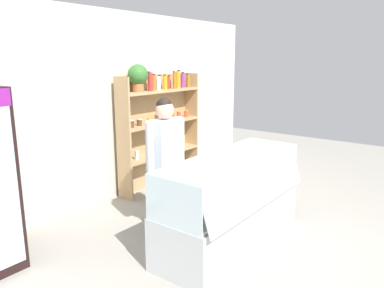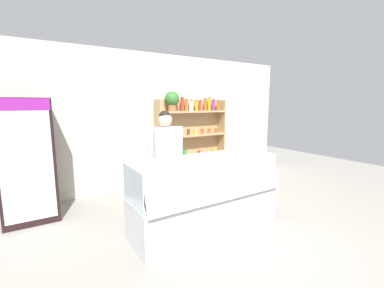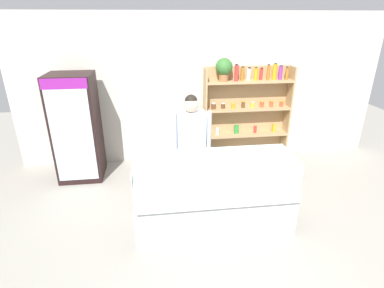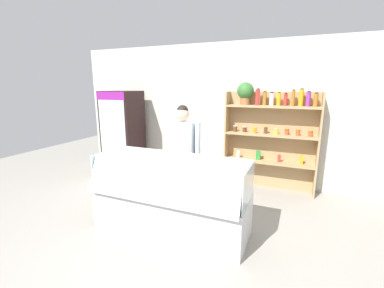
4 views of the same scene
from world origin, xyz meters
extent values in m
plane|color=gray|center=(0.00, 0.00, 0.00)|extent=(12.00, 12.00, 0.00)
cube|color=beige|center=(0.00, 2.31, 1.35)|extent=(6.80, 0.10, 2.70)
cube|color=black|center=(-2.20, 1.75, 0.89)|extent=(0.71, 0.66, 1.79)
cube|color=silver|center=(-2.20, 1.42, 0.89)|extent=(0.63, 0.01, 1.59)
cube|color=#8C1E8C|center=(-2.20, 1.41, 1.70)|extent=(0.67, 0.01, 0.16)
cylinder|color=red|center=(-2.42, 1.48, 0.35)|extent=(0.07, 0.07, 0.19)
cylinder|color=silver|center=(-2.28, 1.48, 0.33)|extent=(0.06, 0.06, 0.16)
cylinder|color=purple|center=(-2.13, 1.48, 0.35)|extent=(0.06, 0.06, 0.20)
cylinder|color=red|center=(-1.98, 1.48, 0.32)|extent=(0.05, 0.05, 0.14)
cylinder|color=purple|center=(-2.40, 1.48, 0.80)|extent=(0.05, 0.05, 0.17)
cylinder|color=#9E6623|center=(-2.20, 1.48, 0.79)|extent=(0.06, 0.06, 0.16)
cylinder|color=silver|center=(-2.01, 1.48, 0.79)|extent=(0.05, 0.05, 0.15)
cylinder|color=silver|center=(-2.42, 1.48, 1.25)|extent=(0.06, 0.06, 0.15)
cylinder|color=#9E6623|center=(-2.28, 1.48, 1.28)|extent=(0.06, 0.06, 0.21)
cylinder|color=#3356B2|center=(-2.13, 1.48, 1.27)|extent=(0.07, 0.07, 0.18)
cylinder|color=purple|center=(-1.98, 1.48, 1.27)|extent=(0.06, 0.06, 0.19)
cube|color=tan|center=(0.79, 2.16, 0.89)|extent=(1.61, 0.02, 1.79)
cube|color=tan|center=(0.00, 2.02, 0.89)|extent=(0.03, 0.28, 1.79)
cube|color=tan|center=(1.58, 2.02, 0.89)|extent=(0.03, 0.28, 1.79)
cube|color=tan|center=(0.79, 2.02, 0.54)|extent=(1.55, 0.28, 0.04)
cube|color=tan|center=(0.79, 2.02, 1.04)|extent=(1.55, 0.28, 0.04)
cube|color=tan|center=(0.79, 2.02, 1.54)|extent=(1.55, 0.28, 0.04)
cylinder|color=#996038|center=(0.32, 2.02, 1.62)|extent=(0.17, 0.17, 0.12)
sphere|color=#356C2D|center=(0.32, 2.02, 1.80)|extent=(0.30, 0.30, 0.30)
cylinder|color=red|center=(0.54, 1.99, 1.69)|extent=(0.07, 0.07, 0.27)
cylinder|color=black|center=(0.54, 2.02, 1.84)|extent=(0.05, 0.05, 0.02)
cylinder|color=#9E6623|center=(0.66, 2.03, 1.67)|extent=(0.06, 0.06, 0.23)
cylinder|color=black|center=(0.66, 2.02, 1.79)|extent=(0.04, 0.04, 0.02)
cylinder|color=silver|center=(0.78, 2.04, 1.66)|extent=(0.08, 0.08, 0.21)
cylinder|color=black|center=(0.78, 2.02, 1.78)|extent=(0.05, 0.05, 0.02)
cylinder|color=orange|center=(0.90, 2.00, 1.66)|extent=(0.06, 0.06, 0.21)
cylinder|color=black|center=(0.90, 2.02, 1.78)|extent=(0.04, 0.04, 0.02)
cylinder|color=red|center=(1.01, 2.04, 1.66)|extent=(0.06, 0.06, 0.20)
cylinder|color=black|center=(1.01, 2.02, 1.77)|extent=(0.04, 0.04, 0.02)
cylinder|color=#9E6623|center=(1.12, 2.00, 1.68)|extent=(0.06, 0.06, 0.26)
cylinder|color=black|center=(1.12, 2.02, 1.82)|extent=(0.04, 0.04, 0.02)
cylinder|color=orange|center=(1.25, 2.03, 1.69)|extent=(0.07, 0.07, 0.28)
cylinder|color=black|center=(1.25, 2.02, 1.84)|extent=(0.05, 0.05, 0.02)
cylinder|color=purple|center=(1.36, 2.03, 1.67)|extent=(0.07, 0.07, 0.24)
cylinder|color=black|center=(1.36, 2.02, 1.80)|extent=(0.04, 0.04, 0.02)
cylinder|color=#9E6623|center=(1.47, 2.00, 1.66)|extent=(0.06, 0.06, 0.21)
cylinder|color=black|center=(1.47, 2.02, 1.78)|extent=(0.04, 0.04, 0.02)
cylinder|color=brown|center=(0.16, 2.02, 1.10)|extent=(0.08, 0.08, 0.10)
cylinder|color=silver|center=(0.16, 2.02, 1.16)|extent=(0.08, 0.08, 0.01)
cylinder|color=brown|center=(0.33, 2.03, 1.10)|extent=(0.08, 0.08, 0.09)
cylinder|color=silver|center=(0.33, 2.02, 1.15)|extent=(0.08, 0.08, 0.01)
cylinder|color=orange|center=(0.52, 2.01, 1.10)|extent=(0.07, 0.07, 0.09)
cylinder|color=gold|center=(0.52, 2.02, 1.15)|extent=(0.07, 0.07, 0.01)
cylinder|color=brown|center=(0.71, 2.03, 1.11)|extent=(0.07, 0.07, 0.12)
cylinder|color=gold|center=(0.71, 2.02, 1.18)|extent=(0.07, 0.07, 0.01)
cylinder|color=yellow|center=(0.89, 2.03, 1.10)|extent=(0.07, 0.07, 0.09)
cylinder|color=silver|center=(0.89, 2.02, 1.16)|extent=(0.07, 0.07, 0.01)
cylinder|color=#BF4C2D|center=(1.07, 2.03, 1.11)|extent=(0.07, 0.07, 0.10)
cylinder|color=gold|center=(1.07, 2.02, 1.16)|extent=(0.07, 0.07, 0.01)
cylinder|color=#BF4C2D|center=(1.25, 2.03, 1.11)|extent=(0.07, 0.07, 0.10)
cylinder|color=gold|center=(1.25, 2.02, 1.16)|extent=(0.07, 0.07, 0.01)
cylinder|color=#BF4C2D|center=(1.44, 2.02, 1.10)|extent=(0.07, 0.07, 0.10)
cylinder|color=gold|center=(1.44, 2.02, 1.16)|extent=(0.07, 0.07, 0.01)
cube|color=silver|center=(0.24, 2.02, 0.62)|extent=(0.05, 0.04, 0.14)
cube|color=#2D8C38|center=(0.61, 2.02, 0.64)|extent=(0.08, 0.05, 0.17)
cube|color=red|center=(0.98, 2.02, 0.62)|extent=(0.05, 0.04, 0.13)
cube|color=orange|center=(1.35, 2.02, 0.63)|extent=(0.05, 0.04, 0.15)
cube|color=silver|center=(-0.20, 0.10, 0.28)|extent=(2.01, 0.69, 0.55)
cube|color=white|center=(-0.20, 0.10, 0.57)|extent=(1.95, 0.63, 0.03)
cube|color=silver|center=(-0.20, -0.22, 0.78)|extent=(1.97, 0.16, 0.47)
cube|color=silver|center=(-0.20, 0.15, 1.00)|extent=(1.97, 0.53, 0.01)
cube|color=silver|center=(-1.20, 0.10, 0.78)|extent=(0.01, 0.65, 0.45)
cube|color=silver|center=(0.79, 0.10, 0.78)|extent=(0.01, 0.65, 0.45)
cube|color=tan|center=(-1.04, 0.18, 0.61)|extent=(0.17, 0.11, 0.05)
cube|color=white|center=(-1.04, -0.02, 0.61)|extent=(0.05, 0.03, 0.02)
cube|color=tan|center=(-0.83, 0.18, 0.61)|extent=(0.16, 0.11, 0.05)
cube|color=white|center=(-0.83, -0.02, 0.61)|extent=(0.05, 0.03, 0.02)
cube|color=tan|center=(-0.62, 0.18, 0.61)|extent=(0.16, 0.12, 0.05)
cube|color=white|center=(-0.62, -0.02, 0.61)|extent=(0.05, 0.03, 0.02)
cube|color=tan|center=(-0.41, 0.18, 0.61)|extent=(0.16, 0.12, 0.05)
cube|color=white|center=(-0.41, -0.02, 0.61)|extent=(0.05, 0.03, 0.02)
cube|color=tan|center=(-0.20, 0.18, 0.61)|extent=(0.16, 0.12, 0.05)
cube|color=white|center=(-0.20, -0.02, 0.61)|extent=(0.05, 0.03, 0.02)
cube|color=beige|center=(0.01, 0.18, 0.61)|extent=(0.16, 0.13, 0.06)
cube|color=white|center=(0.01, -0.02, 0.61)|extent=(0.05, 0.03, 0.02)
cube|color=tan|center=(0.22, 0.18, 0.61)|extent=(0.16, 0.11, 0.06)
cube|color=white|center=(0.22, -0.02, 0.61)|extent=(0.05, 0.03, 0.02)
cube|color=tan|center=(0.43, 0.18, 0.61)|extent=(0.17, 0.11, 0.06)
cube|color=white|center=(0.43, -0.02, 0.61)|extent=(0.05, 0.03, 0.02)
cube|color=tan|center=(0.64, 0.18, 0.61)|extent=(0.16, 0.12, 0.05)
cube|color=white|center=(0.64, -0.02, 0.61)|extent=(0.05, 0.03, 0.02)
cylinder|color=#C1706B|center=(-1.03, 0.00, 0.65)|extent=(0.18, 0.15, 0.13)
cylinder|color=tan|center=(-0.81, 0.00, 0.66)|extent=(0.17, 0.18, 0.15)
cylinder|color=#C1706B|center=(-0.59, 0.00, 0.66)|extent=(0.18, 0.18, 0.16)
cylinder|color=white|center=(0.30, 0.02, 0.69)|extent=(0.07, 0.07, 0.22)
cylinder|color=white|center=(0.40, 0.02, 0.68)|extent=(0.07, 0.07, 0.20)
cylinder|color=#383D51|center=(-0.49, 0.88, 0.37)|extent=(0.13, 0.13, 0.74)
cylinder|color=#383D51|center=(-0.31, 0.88, 0.37)|extent=(0.13, 0.13, 0.74)
cube|color=silver|center=(-0.40, 0.88, 1.05)|extent=(0.40, 0.24, 0.61)
cube|color=white|center=(-0.40, 0.76, 0.72)|extent=(0.34, 0.01, 1.14)
cylinder|color=silver|center=(-0.65, 0.88, 1.08)|extent=(0.09, 0.09, 0.55)
cylinder|color=silver|center=(-0.15, 0.88, 1.08)|extent=(0.09, 0.09, 0.55)
sphere|color=#D8AD8E|center=(-0.40, 0.88, 1.46)|extent=(0.21, 0.21, 0.21)
sphere|color=black|center=(-0.40, 0.89, 1.52)|extent=(0.18, 0.18, 0.18)
camera|label=1|loc=(-3.55, -1.91, 2.03)|focal=35.00mm
camera|label=2|loc=(-2.11, -2.61, 1.71)|focal=24.00mm
camera|label=3|loc=(-0.91, -3.14, 2.59)|focal=28.00mm
camera|label=4|loc=(1.26, -2.66, 1.88)|focal=24.00mm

